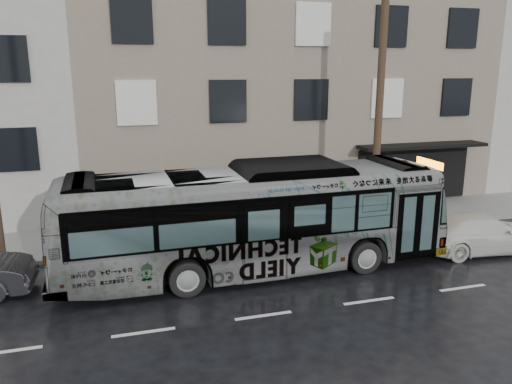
# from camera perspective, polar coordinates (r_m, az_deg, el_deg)

# --- Properties ---
(ground) EXTENTS (120.00, 120.00, 0.00)m
(ground) POSITION_cam_1_polar(r_m,az_deg,el_deg) (16.16, -1.77, -9.97)
(ground) COLOR black
(ground) RESTS_ON ground
(sidewalk) EXTENTS (90.00, 3.60, 0.15)m
(sidewalk) POSITION_cam_1_polar(r_m,az_deg,el_deg) (20.61, -5.18, -4.44)
(sidewalk) COLOR gray
(sidewalk) RESTS_ON ground
(building_taupe) EXTENTS (20.00, 12.00, 11.00)m
(building_taupe) POSITION_cam_1_polar(r_m,az_deg,el_deg) (28.39, 1.60, 11.79)
(building_taupe) COLOR gray
(building_taupe) RESTS_ON ground
(utility_pole_front) EXTENTS (0.30, 0.30, 9.00)m
(utility_pole_front) POSITION_cam_1_polar(r_m,az_deg,el_deg) (20.42, 13.83, 8.19)
(utility_pole_front) COLOR #443422
(utility_pole_front) RESTS_ON sidewalk
(sign_post) EXTENTS (0.06, 0.06, 2.40)m
(sign_post) POSITION_cam_1_polar(r_m,az_deg,el_deg) (21.54, 15.87, -0.58)
(sign_post) COLOR slate
(sign_post) RESTS_ON sidewalk
(bus) EXTENTS (12.86, 3.22, 3.57)m
(bus) POSITION_cam_1_polar(r_m,az_deg,el_deg) (16.28, -0.18, -3.08)
(bus) COLOR #B2B2B2
(bus) RESTS_ON ground
(white_sedan) EXTENTS (5.03, 2.37, 1.42)m
(white_sedan) POSITION_cam_1_polar(r_m,az_deg,el_deg) (20.07, 24.27, -4.26)
(white_sedan) COLOR silver
(white_sedan) RESTS_ON ground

